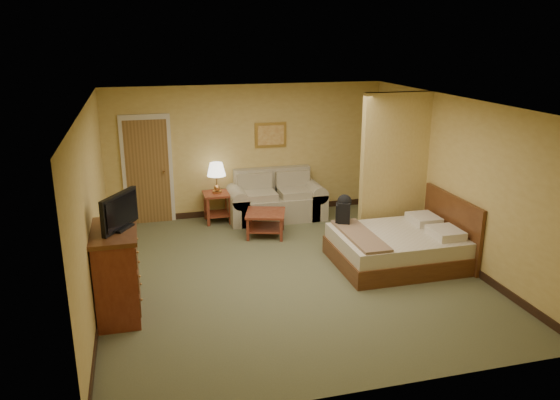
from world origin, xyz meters
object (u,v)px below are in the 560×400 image
object	(u,v)px
bed	(400,246)
loveseat	(276,203)
coffee_table	(266,219)
dresser	(117,272)

from	to	relation	value
bed	loveseat	bearing A→B (deg)	116.86
loveseat	coffee_table	xyz separation A→B (m)	(-0.42, -0.90, 0.01)
coffee_table	dresser	bearing A→B (deg)	-137.11
dresser	bed	size ratio (longest dim) A/B	0.60
loveseat	dresser	bearing A→B (deg)	-132.19
loveseat	bed	world-z (taller)	bed
dresser	bed	world-z (taller)	dresser
coffee_table	bed	size ratio (longest dim) A/B	0.44
loveseat	dresser	size ratio (longest dim) A/B	1.61
dresser	bed	distance (m)	4.34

